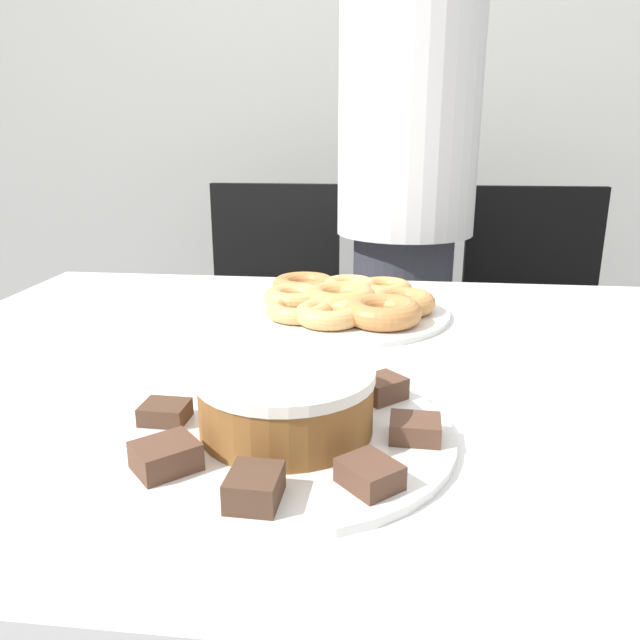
% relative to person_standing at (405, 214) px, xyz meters
% --- Properties ---
extents(wall_back, '(8.00, 0.05, 2.60)m').
position_rel_person_standing_xyz_m(wall_back, '(-0.07, 0.76, 0.44)').
color(wall_back, beige).
rests_on(wall_back, ground_plane).
extents(table, '(1.41, 1.01, 0.76)m').
position_rel_person_standing_xyz_m(table, '(-0.07, -0.84, -0.19)').
color(table, white).
rests_on(table, ground_plane).
extents(person_standing, '(0.36, 0.36, 1.63)m').
position_rel_person_standing_xyz_m(person_standing, '(0.00, 0.00, 0.00)').
color(person_standing, '#383842').
rests_on(person_standing, ground_plane).
extents(office_chair_left, '(0.44, 0.44, 0.91)m').
position_rel_person_standing_xyz_m(office_chair_left, '(-0.39, 0.09, -0.42)').
color(office_chair_left, black).
rests_on(office_chair_left, ground_plane).
extents(office_chair_right, '(0.45, 0.45, 0.91)m').
position_rel_person_standing_xyz_m(office_chair_right, '(0.39, 0.09, -0.42)').
color(office_chair_right, black).
rests_on(office_chair_right, ground_plane).
extents(plate_cake, '(0.36, 0.36, 0.01)m').
position_rel_person_standing_xyz_m(plate_cake, '(-0.14, -1.07, -0.10)').
color(plate_cake, white).
rests_on(plate_cake, table).
extents(plate_donuts, '(0.39, 0.39, 0.01)m').
position_rel_person_standing_xyz_m(plate_donuts, '(-0.12, -0.60, -0.10)').
color(plate_donuts, white).
rests_on(plate_donuts, table).
extents(frosted_cake, '(0.19, 0.19, 0.07)m').
position_rel_person_standing_xyz_m(frosted_cake, '(-0.14, -1.07, -0.06)').
color(frosted_cake, brown).
rests_on(frosted_cake, plate_cake).
extents(lamington_0, '(0.05, 0.05, 0.03)m').
position_rel_person_standing_xyz_m(lamington_0, '(-0.14, -1.21, -0.08)').
color(lamington_0, '#513828').
rests_on(lamington_0, plate_cake).
extents(lamington_1, '(0.07, 0.07, 0.02)m').
position_rel_person_standing_xyz_m(lamington_1, '(-0.05, -1.17, -0.08)').
color(lamington_1, brown).
rests_on(lamington_1, plate_cake).
extents(lamington_2, '(0.05, 0.05, 0.02)m').
position_rel_person_standing_xyz_m(lamington_2, '(-0.00, -1.08, -0.08)').
color(lamington_2, brown).
rests_on(lamington_2, plate_cake).
extents(lamington_3, '(0.07, 0.06, 0.03)m').
position_rel_person_standing_xyz_m(lamington_3, '(-0.04, -0.98, -0.08)').
color(lamington_3, brown).
rests_on(lamington_3, plate_cake).
extents(lamington_4, '(0.04, 0.05, 0.02)m').
position_rel_person_standing_xyz_m(lamington_4, '(-0.13, -0.94, -0.08)').
color(lamington_4, brown).
rests_on(lamington_4, plate_cake).
extents(lamington_5, '(0.08, 0.08, 0.02)m').
position_rel_person_standing_xyz_m(lamington_5, '(-0.23, -0.97, -0.08)').
color(lamington_5, brown).
rests_on(lamington_5, plate_cake).
extents(lamington_6, '(0.05, 0.04, 0.02)m').
position_rel_person_standing_xyz_m(lamington_6, '(-0.27, -1.07, -0.08)').
color(lamington_6, '#513828').
rests_on(lamington_6, plate_cake).
extents(lamington_7, '(0.07, 0.07, 0.03)m').
position_rel_person_standing_xyz_m(lamington_7, '(-0.24, -1.16, -0.08)').
color(lamington_7, brown).
rests_on(lamington_7, plate_cake).
extents(donut_0, '(0.13, 0.13, 0.04)m').
position_rel_person_standing_xyz_m(donut_0, '(-0.12, -0.60, -0.07)').
color(donut_0, tan).
rests_on(donut_0, plate_donuts).
extents(donut_1, '(0.13, 0.13, 0.04)m').
position_rel_person_standing_xyz_m(donut_1, '(-0.04, -0.68, -0.07)').
color(donut_1, '#C68447').
rests_on(donut_1, plate_donuts).
extents(donut_2, '(0.11, 0.11, 0.03)m').
position_rel_person_standing_xyz_m(donut_2, '(-0.01, -0.61, -0.07)').
color(donut_2, '#D18E4C').
rests_on(donut_2, plate_donuts).
extents(donut_3, '(0.11, 0.11, 0.03)m').
position_rel_person_standing_xyz_m(donut_3, '(-0.04, -0.52, -0.07)').
color(donut_3, tan).
rests_on(donut_3, plate_donuts).
extents(donut_4, '(0.11, 0.11, 0.04)m').
position_rel_person_standing_xyz_m(donut_4, '(-0.11, -0.53, -0.07)').
color(donut_4, '#E5AD66').
rests_on(donut_4, plate_donuts).
extents(donut_5, '(0.12, 0.12, 0.03)m').
position_rel_person_standing_xyz_m(donut_5, '(-0.20, -0.51, -0.07)').
color(donut_5, '#C68447').
rests_on(donut_5, plate_donuts).
extents(donut_6, '(0.11, 0.11, 0.03)m').
position_rel_person_standing_xyz_m(donut_6, '(-0.20, -0.60, -0.07)').
color(donut_6, '#E5AD66').
rests_on(donut_6, plate_donuts).
extents(donut_7, '(0.11, 0.11, 0.03)m').
position_rel_person_standing_xyz_m(donut_7, '(-0.18, -0.67, -0.08)').
color(donut_7, '#E5AD66').
rests_on(donut_7, plate_donuts).
extents(donut_8, '(0.11, 0.11, 0.03)m').
position_rel_person_standing_xyz_m(donut_8, '(-0.13, -0.69, -0.07)').
color(donut_8, '#E5AD66').
rests_on(donut_8, plate_donuts).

